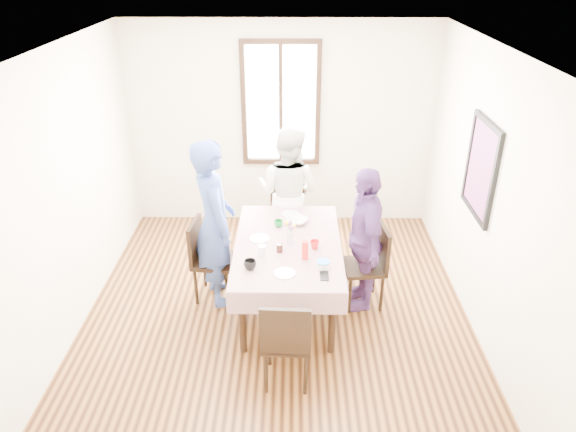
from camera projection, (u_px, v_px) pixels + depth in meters
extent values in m
plane|color=black|center=(277.00, 316.00, 5.57)|extent=(4.50, 4.50, 0.00)
plane|color=#ECE2C5|center=(281.00, 126.00, 6.96)|extent=(4.00, 0.00, 4.00)
plane|color=#ECE2C5|center=(490.00, 201.00, 4.94)|extent=(0.00, 4.50, 4.50)
cube|color=black|center=(281.00, 104.00, 6.80)|extent=(1.02, 0.06, 1.62)
cube|color=white|center=(281.00, 104.00, 6.81)|extent=(0.90, 0.02, 1.50)
cube|color=red|center=(481.00, 169.00, 5.11)|extent=(0.04, 0.76, 0.96)
cube|color=black|center=(288.00, 275.00, 5.58)|extent=(0.96, 1.61, 0.75)
cube|color=#5A0C19|center=(288.00, 244.00, 5.41)|extent=(1.08, 1.73, 0.01)
cube|color=black|center=(214.00, 261.00, 5.69)|extent=(0.47, 0.47, 0.91)
cube|color=black|center=(364.00, 266.00, 5.58)|extent=(0.46, 0.46, 0.91)
cube|color=black|center=(289.00, 220.00, 6.53)|extent=(0.47, 0.47, 0.91)
cube|color=black|center=(287.00, 339.00, 4.56)|extent=(0.44, 0.44, 0.91)
imported|color=#32488E|center=(213.00, 223.00, 5.48)|extent=(0.64, 0.77, 1.82)
imported|color=white|center=(289.00, 194.00, 6.34)|extent=(0.98, 0.89, 1.64)
imported|color=#54316D|center=(364.00, 239.00, 5.43)|extent=(0.47, 0.95, 1.57)
imported|color=black|center=(250.00, 265.00, 4.95)|extent=(0.13, 0.13, 0.09)
imported|color=red|center=(315.00, 245.00, 5.29)|extent=(0.12, 0.12, 0.09)
imported|color=#0C7226|center=(279.00, 223.00, 5.71)|extent=(0.13, 0.13, 0.07)
imported|color=white|center=(297.00, 221.00, 5.78)|extent=(0.30, 0.30, 0.06)
cube|color=red|center=(305.00, 250.00, 5.10)|extent=(0.06, 0.06, 0.19)
cylinder|color=white|center=(323.00, 265.00, 4.98)|extent=(0.12, 0.12, 0.06)
cylinder|color=black|center=(280.00, 248.00, 5.23)|extent=(0.06, 0.06, 0.09)
cylinder|color=silver|center=(262.00, 250.00, 5.18)|extent=(0.07, 0.07, 0.10)
cube|color=black|center=(324.00, 276.00, 4.86)|extent=(0.08, 0.16, 0.01)
cylinder|color=silver|center=(290.00, 237.00, 5.38)|extent=(0.07, 0.07, 0.13)
cylinder|color=white|center=(259.00, 238.00, 5.48)|extent=(0.20, 0.20, 0.01)
cylinder|color=white|center=(290.00, 214.00, 5.98)|extent=(0.20, 0.20, 0.01)
cylinder|color=white|center=(285.00, 273.00, 4.90)|extent=(0.20, 0.20, 0.01)
cylinder|color=blue|center=(323.00, 262.00, 4.96)|extent=(0.12, 0.12, 0.01)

